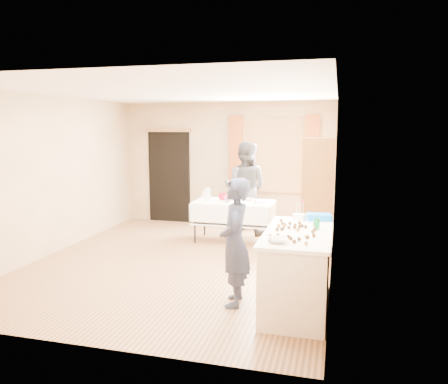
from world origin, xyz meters
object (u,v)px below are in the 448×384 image
(cabinet, at_px, (318,196))
(woman, at_px, (245,188))
(counter, at_px, (298,270))
(chair, at_px, (249,215))
(party_table, at_px, (233,217))
(girl, at_px, (235,242))

(cabinet, distance_m, woman, 1.73)
(counter, distance_m, chair, 4.05)
(cabinet, height_order, counter, cabinet)
(counter, relative_size, chair, 1.71)
(cabinet, bearing_deg, party_table, 169.79)
(cabinet, bearing_deg, girl, -108.15)
(counter, distance_m, woman, 3.65)
(party_table, relative_size, woman, 0.81)
(girl, xyz_separation_m, woman, (-0.61, 3.47, 0.15))
(girl, height_order, woman, woman)
(cabinet, relative_size, counter, 1.20)
(party_table, xyz_separation_m, chair, (0.06, 1.14, -0.17))
(counter, relative_size, girl, 1.05)
(girl, bearing_deg, party_table, -175.08)
(girl, bearing_deg, chair, -179.90)
(party_table, distance_m, chair, 1.15)
(counter, bearing_deg, woman, 111.68)
(counter, height_order, woman, woman)
(girl, bearing_deg, cabinet, 152.96)
(woman, bearing_deg, counter, 116.40)
(party_table, bearing_deg, cabinet, -10.13)
(counter, xyz_separation_m, girl, (-0.72, -0.10, 0.30))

